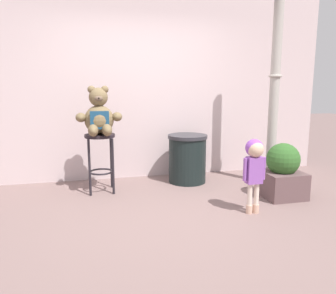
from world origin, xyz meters
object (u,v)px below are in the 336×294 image
bar_stool_with_teddy (100,151)px  planter_with_shrub (282,173)px  trash_bin (187,158)px  teddy_bear (99,117)px  lamppost (273,112)px  child_walking (254,160)px

bar_stool_with_teddy → planter_with_shrub: size_ratio=1.12×
trash_bin → bar_stool_with_teddy: bearing=-172.5°
teddy_bear → lamppost: size_ratio=0.24×
teddy_bear → trash_bin: teddy_bear is taller
child_walking → trash_bin: 1.43m
teddy_bear → lamppost: 2.41m
child_walking → teddy_bear: bearing=-42.5°
teddy_bear → child_walking: size_ratio=0.75×
bar_stool_with_teddy → teddy_bear: 0.46m
bar_stool_with_teddy → planter_with_shrub: bearing=-19.4°
teddy_bear → trash_bin: bearing=8.8°
teddy_bear → lamppost: (2.41, -0.18, 0.03)m
trash_bin → planter_with_shrub: (0.97, -0.95, -0.04)m
child_walking → trash_bin: size_ratio=1.18×
child_walking → trash_bin: bearing=-82.3°
trash_bin → planter_with_shrub: trash_bin is taller
bar_stool_with_teddy → teddy_bear: bearing=-90.0°
teddy_bear → planter_with_shrub: (2.23, -0.76, -0.69)m
bar_stool_with_teddy → teddy_bear: size_ratio=1.24×
trash_bin → planter_with_shrub: size_ratio=1.01×
bar_stool_with_teddy → lamppost: (2.41, -0.21, 0.48)m
trash_bin → planter_with_shrub: 1.36m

